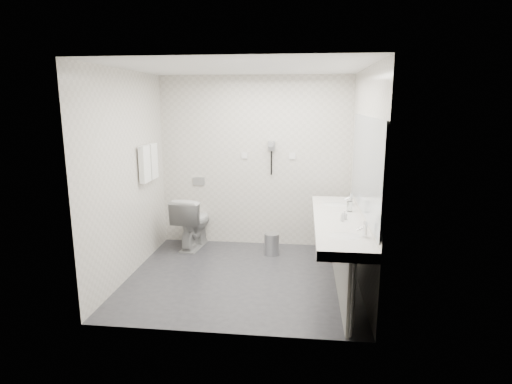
# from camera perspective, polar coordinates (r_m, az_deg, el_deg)

# --- Properties ---
(floor) EXTENTS (2.80, 2.80, 0.00)m
(floor) POSITION_cam_1_polar(r_m,az_deg,el_deg) (5.31, -1.83, -11.45)
(floor) COLOR #2E2E33
(floor) RESTS_ON ground
(ceiling) EXTENTS (2.80, 2.80, 0.00)m
(ceiling) POSITION_cam_1_polar(r_m,az_deg,el_deg) (4.88, -2.03, 16.55)
(ceiling) COLOR white
(ceiling) RESTS_ON wall_back
(wall_back) EXTENTS (2.80, 0.00, 2.80)m
(wall_back) POSITION_cam_1_polar(r_m,az_deg,el_deg) (6.22, -0.17, 4.06)
(wall_back) COLOR silver
(wall_back) RESTS_ON floor
(wall_front) EXTENTS (2.80, 0.00, 2.80)m
(wall_front) POSITION_cam_1_polar(r_m,az_deg,el_deg) (3.69, -4.88, -1.62)
(wall_front) COLOR silver
(wall_front) RESTS_ON floor
(wall_left) EXTENTS (0.00, 2.60, 2.60)m
(wall_left) POSITION_cam_1_polar(r_m,az_deg,el_deg) (5.33, -17.00, 2.16)
(wall_left) COLOR silver
(wall_left) RESTS_ON floor
(wall_right) EXTENTS (0.00, 2.60, 2.60)m
(wall_right) POSITION_cam_1_polar(r_m,az_deg,el_deg) (4.94, 14.37, 1.56)
(wall_right) COLOR silver
(wall_right) RESTS_ON floor
(vanity_counter) EXTENTS (0.55, 2.20, 0.10)m
(vanity_counter) POSITION_cam_1_polar(r_m,az_deg,el_deg) (4.82, 11.15, -4.06)
(vanity_counter) COLOR white
(vanity_counter) RESTS_ON floor
(vanity_panel) EXTENTS (0.03, 2.15, 0.75)m
(vanity_panel) POSITION_cam_1_polar(r_m,az_deg,el_deg) (4.95, 11.24, -8.79)
(vanity_panel) COLOR gray
(vanity_panel) RESTS_ON floor
(vanity_post_near) EXTENTS (0.06, 0.06, 0.75)m
(vanity_post_near) POSITION_cam_1_polar(r_m,az_deg,el_deg) (4.00, 12.88, -14.10)
(vanity_post_near) COLOR silver
(vanity_post_near) RESTS_ON floor
(vanity_post_far) EXTENTS (0.06, 0.06, 0.75)m
(vanity_post_far) POSITION_cam_1_polar(r_m,az_deg,el_deg) (5.93, 10.74, -5.22)
(vanity_post_far) COLOR silver
(vanity_post_far) RESTS_ON floor
(mirror) EXTENTS (0.02, 2.20, 1.05)m
(mirror) POSITION_cam_1_polar(r_m,az_deg,el_deg) (4.71, 14.63, 3.51)
(mirror) COLOR #B2BCC6
(mirror) RESTS_ON wall_right
(basin_near) EXTENTS (0.40, 0.31, 0.05)m
(basin_near) POSITION_cam_1_polar(r_m,az_deg,el_deg) (4.19, 11.85, -6.07)
(basin_near) COLOR white
(basin_near) RESTS_ON vanity_counter
(basin_far) EXTENTS (0.40, 0.31, 0.05)m
(basin_far) POSITION_cam_1_polar(r_m,az_deg,el_deg) (5.43, 10.64, -1.80)
(basin_far) COLOR white
(basin_far) RESTS_ON vanity_counter
(faucet_near) EXTENTS (0.04, 0.04, 0.15)m
(faucet_near) POSITION_cam_1_polar(r_m,az_deg,el_deg) (4.18, 14.58, -4.93)
(faucet_near) COLOR silver
(faucet_near) RESTS_ON vanity_counter
(faucet_far) EXTENTS (0.04, 0.04, 0.15)m
(faucet_far) POSITION_cam_1_polar(r_m,az_deg,el_deg) (5.43, 12.73, -0.92)
(faucet_far) COLOR silver
(faucet_far) RESTS_ON vanity_counter
(soap_bottle_a) EXTENTS (0.06, 0.06, 0.10)m
(soap_bottle_a) POSITION_cam_1_polar(r_m,az_deg,el_deg) (4.75, 11.90, -3.10)
(soap_bottle_a) COLOR beige
(soap_bottle_a) RESTS_ON vanity_counter
(soap_bottle_c) EXTENTS (0.04, 0.04, 0.10)m
(soap_bottle_c) POSITION_cam_1_polar(r_m,az_deg,el_deg) (4.67, 11.62, -3.30)
(soap_bottle_c) COLOR beige
(soap_bottle_c) RESTS_ON vanity_counter
(glass_left) EXTENTS (0.07, 0.07, 0.12)m
(glass_left) POSITION_cam_1_polar(r_m,az_deg,el_deg) (5.10, 12.58, -1.92)
(glass_left) COLOR silver
(glass_left) RESTS_ON vanity_counter
(toilet) EXTENTS (0.52, 0.81, 0.77)m
(toilet) POSITION_cam_1_polar(r_m,az_deg,el_deg) (6.30, -8.58, -4.03)
(toilet) COLOR white
(toilet) RESTS_ON floor
(flush_plate) EXTENTS (0.18, 0.02, 0.12)m
(flush_plate) POSITION_cam_1_polar(r_m,az_deg,el_deg) (6.40, -7.76, 1.47)
(flush_plate) COLOR #B2B5BA
(flush_plate) RESTS_ON wall_back
(pedal_bin) EXTENTS (0.28, 0.28, 0.29)m
(pedal_bin) POSITION_cam_1_polar(r_m,az_deg,el_deg) (5.99, 2.16, -7.14)
(pedal_bin) COLOR #B2B5BA
(pedal_bin) RESTS_ON floor
(bin_lid) EXTENTS (0.21, 0.21, 0.02)m
(bin_lid) POSITION_cam_1_polar(r_m,az_deg,el_deg) (5.94, 2.17, -5.73)
(bin_lid) COLOR #B2B5BA
(bin_lid) RESTS_ON pedal_bin
(towel_rail) EXTENTS (0.02, 0.62, 0.02)m
(towel_rail) POSITION_cam_1_polar(r_m,az_deg,el_deg) (5.78, -14.57, 6.05)
(towel_rail) COLOR silver
(towel_rail) RESTS_ON wall_left
(towel_near) EXTENTS (0.07, 0.24, 0.48)m
(towel_near) POSITION_cam_1_polar(r_m,az_deg,el_deg) (5.67, -14.86, 3.68)
(towel_near) COLOR white
(towel_near) RESTS_ON towel_rail
(towel_far) EXTENTS (0.07, 0.24, 0.48)m
(towel_far) POSITION_cam_1_polar(r_m,az_deg,el_deg) (5.93, -13.89, 4.09)
(towel_far) COLOR white
(towel_far) RESTS_ON towel_rail
(dryer_cradle) EXTENTS (0.10, 0.04, 0.14)m
(dryer_cradle) POSITION_cam_1_polar(r_m,az_deg,el_deg) (6.13, 2.13, 6.29)
(dryer_cradle) COLOR gray
(dryer_cradle) RESTS_ON wall_back
(dryer_barrel) EXTENTS (0.08, 0.14, 0.08)m
(dryer_barrel) POSITION_cam_1_polar(r_m,az_deg,el_deg) (6.06, 2.08, 6.51)
(dryer_barrel) COLOR gray
(dryer_barrel) RESTS_ON dryer_cradle
(dryer_cord) EXTENTS (0.02, 0.02, 0.35)m
(dryer_cord) POSITION_cam_1_polar(r_m,az_deg,el_deg) (6.15, 2.10, 3.96)
(dryer_cord) COLOR black
(dryer_cord) RESTS_ON dryer_cradle
(switch_plate_a) EXTENTS (0.09, 0.02, 0.09)m
(switch_plate_a) POSITION_cam_1_polar(r_m,az_deg,el_deg) (6.21, -1.56, 4.98)
(switch_plate_a) COLOR white
(switch_plate_a) RESTS_ON wall_back
(switch_plate_b) EXTENTS (0.09, 0.02, 0.09)m
(switch_plate_b) POSITION_cam_1_polar(r_m,az_deg,el_deg) (6.15, 4.93, 4.87)
(switch_plate_b) COLOR white
(switch_plate_b) RESTS_ON wall_back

